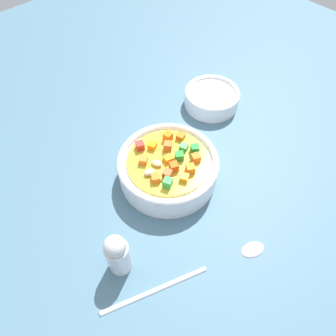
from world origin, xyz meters
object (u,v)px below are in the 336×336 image
at_px(spoon, 210,266).
at_px(side_bowl_small, 212,98).
at_px(soup_bowl_main, 168,167).
at_px(pepper_shaker, 118,254).

height_order(spoon, side_bowl_small, side_bowl_small).
height_order(soup_bowl_main, side_bowl_small, soup_bowl_main).
bearing_deg(side_bowl_small, pepper_shaker, 111.81).
distance_m(soup_bowl_main, spoon, 0.16).
distance_m(side_bowl_small, pepper_shaker, 0.35).
relative_size(soup_bowl_main, side_bowl_small, 1.50).
height_order(soup_bowl_main, pepper_shaker, pepper_shaker).
xyz_separation_m(soup_bowl_main, spoon, (-0.15, 0.06, -0.02)).
bearing_deg(pepper_shaker, soup_bowl_main, -66.80).
height_order(soup_bowl_main, spoon, soup_bowl_main).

